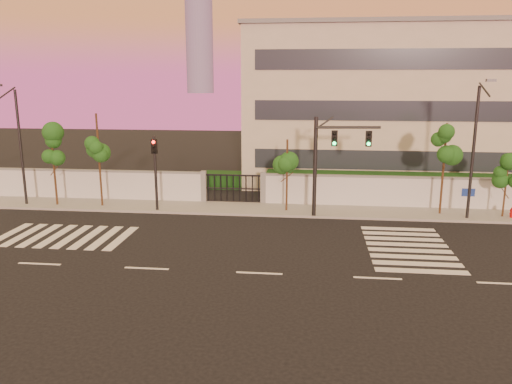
% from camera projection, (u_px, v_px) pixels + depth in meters
% --- Properties ---
extents(ground, '(120.00, 120.00, 0.00)m').
position_uv_depth(ground, '(259.00, 273.00, 21.46)').
color(ground, black).
rests_on(ground, ground).
extents(sidewalk, '(60.00, 3.00, 0.15)m').
position_uv_depth(sidewalk, '(277.00, 210.00, 31.62)').
color(sidewalk, gray).
rests_on(sidewalk, ground).
extents(perimeter_wall, '(60.00, 0.36, 2.20)m').
position_uv_depth(perimeter_wall, '(280.00, 189.00, 32.84)').
color(perimeter_wall, silver).
rests_on(perimeter_wall, ground).
extents(hedge_row, '(41.00, 4.25, 1.80)m').
position_uv_depth(hedge_row, '(297.00, 185.00, 35.44)').
color(hedge_row, black).
rests_on(hedge_row, ground).
extents(institutional_building, '(24.40, 12.40, 12.25)m').
position_uv_depth(institutional_building, '(398.00, 104.00, 40.43)').
color(institutional_building, '#B7AF9A').
rests_on(institutional_building, ground).
extents(road_markings, '(57.00, 7.62, 0.02)m').
position_uv_depth(road_markings, '(236.00, 244.00, 25.27)').
color(road_markings, silver).
rests_on(road_markings, ground).
extents(street_tree_b, '(1.65, 1.31, 5.36)m').
position_uv_depth(street_tree_b, '(53.00, 147.00, 31.85)').
color(street_tree_b, '#382314').
rests_on(street_tree_b, ground).
extents(street_tree_c, '(1.56, 1.24, 6.08)m').
position_uv_depth(street_tree_c, '(98.00, 139.00, 31.50)').
color(street_tree_c, '#382314').
rests_on(street_tree_c, ground).
extents(street_tree_d, '(1.57, 1.25, 4.58)m').
position_uv_depth(street_tree_d, '(288.00, 159.00, 30.56)').
color(street_tree_d, '#382314').
rests_on(street_tree_d, ground).
extents(street_tree_e, '(1.60, 1.27, 5.64)m').
position_uv_depth(street_tree_e, '(445.00, 148.00, 29.62)').
color(street_tree_e, '#382314').
rests_on(street_tree_e, ground).
extents(street_tree_f, '(1.30, 1.04, 3.78)m').
position_uv_depth(street_tree_f, '(507.00, 173.00, 29.26)').
color(street_tree_f, '#382314').
rests_on(street_tree_f, ground).
extents(traffic_signal_main, '(3.82, 0.55, 6.04)m').
position_uv_depth(traffic_signal_main, '(328.00, 155.00, 29.11)').
color(traffic_signal_main, black).
rests_on(traffic_signal_main, ground).
extents(traffic_signal_secondary, '(0.37, 0.35, 4.79)m').
position_uv_depth(traffic_signal_secondary, '(155.00, 164.00, 30.68)').
color(traffic_signal_secondary, black).
rests_on(traffic_signal_secondary, ground).
extents(streetlight_west, '(0.47, 1.90, 7.88)m').
position_uv_depth(streetlight_west, '(19.00, 142.00, 31.78)').
color(streetlight_west, black).
rests_on(streetlight_west, ground).
extents(streetlight_east, '(0.49, 1.97, 8.17)m').
position_uv_depth(streetlight_east, '(475.00, 146.00, 28.40)').
color(streetlight_east, black).
rests_on(streetlight_east, ground).
extents(fire_hydrant, '(0.31, 0.29, 0.79)m').
position_uv_depth(fire_hydrant, '(512.00, 214.00, 29.51)').
color(fire_hydrant, '#B00B0C').
rests_on(fire_hydrant, ground).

